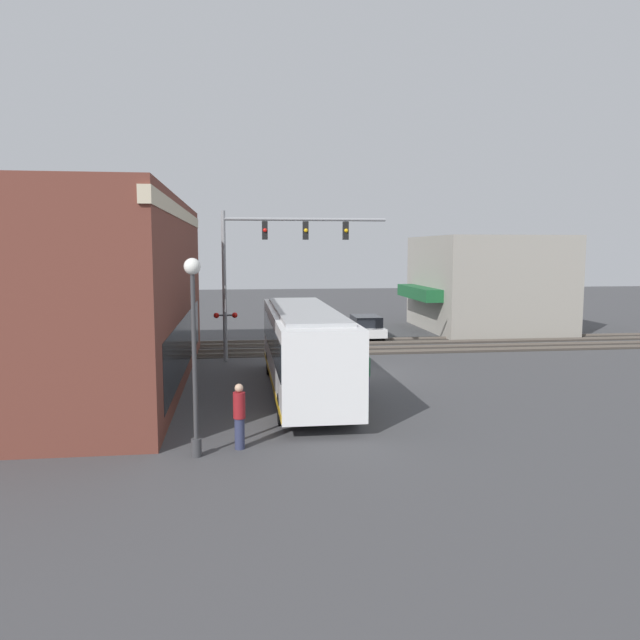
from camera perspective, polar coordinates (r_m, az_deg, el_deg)
name	(u,v)px	position (r m, az deg, el deg)	size (l,w,h in m)	color
ground_plane	(358,373)	(28.19, 3.48, -4.87)	(120.00, 120.00, 0.00)	#424244
brick_building	(58,294)	(27.36, -22.87, 2.24)	(19.03, 10.16, 7.53)	brown
shop_building	(486,283)	(44.64, 14.92, 3.26)	(10.18, 9.63, 6.43)	gray
city_bus	(304,346)	(23.97, -1.46, -2.43)	(12.03, 2.59, 3.32)	white
traffic_signal_gantry	(273,250)	(31.07, -4.29, 6.43)	(0.42, 8.17, 7.42)	gray
crossing_signal	(226,315)	(31.18, -8.63, 0.43)	(1.41, 1.18, 3.81)	gray
streetlamp	(194,340)	(16.75, -11.46, -1.82)	(0.44, 0.44, 5.33)	#38383A
rail_track_near	(337,351)	(34.00, 1.57, -2.86)	(2.60, 60.00, 0.15)	#332D28
rail_track_far	(329,342)	(37.13, 0.80, -2.06)	(2.60, 60.00, 0.15)	#332D28
parked_car_white	(365,327)	(39.26, 4.18, -0.68)	(4.54, 1.82, 1.41)	silver
pedestrian_near_bus	(366,374)	(23.46, 4.21, -4.98)	(0.34, 0.34, 1.75)	#2D3351
pedestrian_by_lamp	(239,415)	(17.65, -7.39, -8.65)	(0.34, 0.34, 1.85)	#2D3351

